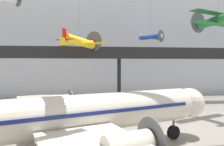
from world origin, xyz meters
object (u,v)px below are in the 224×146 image
(suspended_plane_green_biplane, at_px, (218,20))
(suspended_plane_blue_trainer, at_px, (150,37))
(airliner_silver_main, at_px, (57,118))
(suspended_plane_yellow_lowwing, at_px, (80,42))

(suspended_plane_green_biplane, xyz_separation_m, suspended_plane_blue_trainer, (-4.92, 14.72, -0.52))
(airliner_silver_main, height_order, suspended_plane_blue_trainer, suspended_plane_blue_trainer)
(airliner_silver_main, relative_size, suspended_plane_blue_trainer, 3.97)
(airliner_silver_main, distance_m, suspended_plane_green_biplane, 25.54)
(suspended_plane_green_biplane, height_order, suspended_plane_blue_trainer, suspended_plane_green_biplane)
(airliner_silver_main, height_order, suspended_plane_yellow_lowwing, suspended_plane_yellow_lowwing)
(suspended_plane_blue_trainer, height_order, suspended_plane_yellow_lowwing, suspended_plane_blue_trainer)
(airliner_silver_main, xyz_separation_m, suspended_plane_yellow_lowwing, (1.34, 19.21, 7.52))
(suspended_plane_green_biplane, height_order, suspended_plane_yellow_lowwing, suspended_plane_green_biplane)
(airliner_silver_main, bearing_deg, suspended_plane_blue_trainer, 40.82)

